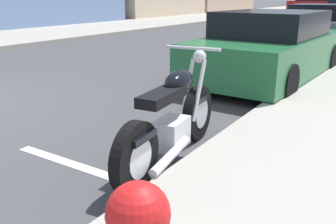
{
  "coord_description": "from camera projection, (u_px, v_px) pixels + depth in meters",
  "views": [
    {
      "loc": [
        -2.35,
        -6.13,
        1.64
      ],
      "look_at": [
        0.46,
        -4.33,
        0.58
      ],
      "focal_mm": 39.47,
      "sensor_mm": 36.0,
      "label": 1
    }
  ],
  "objects": [
    {
      "name": "parked_car_mid_block",
      "position": [
        320.0,
        27.0,
        11.99
      ],
      "size": [
        4.15,
        2.07,
        1.37
      ],
      "rotation": [
        0.0,
        0.0,
        0.07
      ],
      "color": "#4C515B",
      "rests_on": "ground"
    },
    {
      "name": "sidewalk_far_curb",
      "position": [
        105.0,
        28.0,
        18.69
      ],
      "size": [
        120.0,
        5.0,
        0.14
      ],
      "primitive_type": "cube",
      "color": "gray",
      "rests_on": "ground"
    },
    {
      "name": "parking_stall_stripe",
      "position": [
        96.0,
        172.0,
        3.58
      ],
      "size": [
        0.12,
        2.2,
        0.01
      ],
      "primitive_type": "cube",
      "color": "silver",
      "rests_on": "ground"
    },
    {
      "name": "parked_car_far_down_curb",
      "position": [
        270.0,
        48.0,
        7.35
      ],
      "size": [
        4.47,
        2.05,
        1.35
      ],
      "rotation": [
        0.0,
        0.0,
        -0.05
      ],
      "color": "#236638",
      "rests_on": "ground"
    },
    {
      "name": "crossing_truck",
      "position": [
        319.0,
        3.0,
        34.15
      ],
      "size": [
        2.39,
        5.49,
        1.89
      ],
      "rotation": [
        0.0,
        0.0,
        1.63
      ],
      "color": "maroon",
      "rests_on": "ground"
    },
    {
      "name": "parked_motorcycle",
      "position": [
        173.0,
        121.0,
        3.72
      ],
      "size": [
        2.05,
        0.62,
        1.12
      ],
      "rotation": [
        0.0,
        0.0,
        0.11
      ],
      "color": "black",
      "rests_on": "ground"
    }
  ]
}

